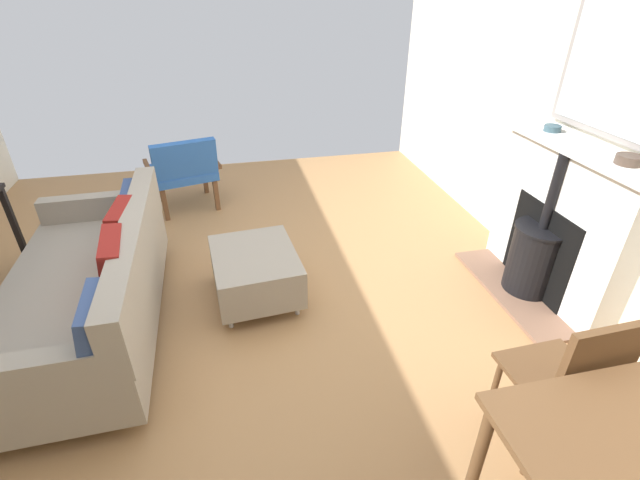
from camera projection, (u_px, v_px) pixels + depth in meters
ground_plane at (235, 302)px, 3.27m from camera, size 4.96×5.82×0.01m
wall_left at (581, 93)px, 3.02m from camera, size 0.12×5.82×2.78m
fireplace at (553, 232)px, 3.14m from camera, size 0.53×1.28×1.15m
mirror_over_mantel at (620, 69)px, 2.61m from camera, size 0.04×0.89×0.80m
mantel_bowl_near at (553, 128)px, 3.06m from camera, size 0.12×0.12×0.04m
mantel_bowl_far at (629, 159)px, 2.51m from camera, size 0.14×0.14×0.05m
sofa at (93, 288)px, 2.84m from camera, size 0.96×1.93×0.80m
ottoman at (255, 271)px, 3.20m from camera, size 0.65×0.76×0.38m
armchair_accent at (184, 169)px, 4.37m from camera, size 0.79×0.72×0.77m
dining_chair_near_fireplace at (571, 379)px, 1.96m from camera, size 0.41×0.41×0.90m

